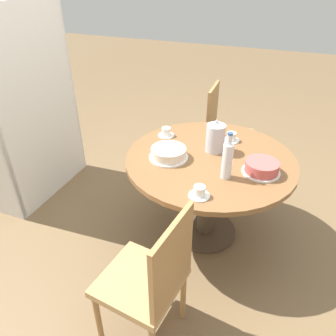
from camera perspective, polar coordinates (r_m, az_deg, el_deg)
name	(u,v)px	position (r m, az deg, el deg)	size (l,w,h in m)	color
ground_plane	(205,231)	(2.80, 6.39, -10.91)	(14.00, 14.00, 0.00)	brown
dining_table	(209,174)	(2.44, 7.19, -1.09)	(1.22, 1.22, 0.72)	#473828
chair_a	(224,130)	(3.32, 9.70, 6.49)	(0.44, 0.44, 0.92)	#A87A47
chair_b	(150,279)	(1.83, -3.11, -18.77)	(0.47, 0.47, 0.92)	#A87A47
bookshelf	(31,110)	(3.11, -22.76, 9.33)	(0.96, 0.28, 1.68)	silver
coffee_pot	(215,137)	(2.40, 8.25, 5.35)	(0.14, 0.14, 0.25)	silver
water_bottle	(227,160)	(2.10, 10.29, 1.40)	(0.07, 0.07, 0.32)	silver
cake_main	(169,153)	(2.32, 0.09, 2.58)	(0.28, 0.28, 0.08)	white
cake_second	(262,167)	(2.24, 15.98, 0.08)	(0.25, 0.25, 0.08)	white
cup_a	(166,133)	(2.64, -0.31, 6.20)	(0.13, 0.13, 0.07)	white
cup_b	(216,132)	(2.67, 8.37, 6.25)	(0.13, 0.13, 0.07)	white
cup_c	(199,192)	(1.96, 5.47, -4.23)	(0.13, 0.13, 0.07)	white
cup_d	(231,138)	(2.60, 10.97, 5.24)	(0.13, 0.13, 0.07)	white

